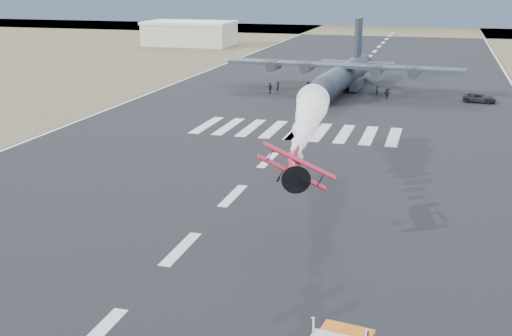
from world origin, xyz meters
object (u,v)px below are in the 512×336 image
at_px(crew_d, 270,88).
at_px(crew_f, 387,93).
at_px(crew_b, 278,86).
at_px(hangar_left, 190,33).
at_px(transport_aircraft, 344,73).
at_px(crew_a, 317,92).
at_px(aerobatic_biplane, 294,167).
at_px(crew_g, 377,91).
at_px(crew_c, 388,93).
at_px(support_vehicle, 479,98).
at_px(crew_e, 308,87).
at_px(crew_h, 325,92).

xyz_separation_m(crew_d, crew_f, (19.08, 0.40, -0.06)).
bearing_deg(crew_b, crew_d, -175.00).
height_order(hangar_left, transport_aircraft, transport_aircraft).
relative_size(crew_a, crew_d, 0.95).
distance_m(aerobatic_biplane, crew_g, 62.44).
height_order(transport_aircraft, crew_b, transport_aircraft).
bearing_deg(crew_d, crew_c, 31.00).
bearing_deg(transport_aircraft, support_vehicle, -9.91).
distance_m(aerobatic_biplane, crew_f, 60.52).
xyz_separation_m(support_vehicle, crew_a, (-24.87, -2.79, 0.15)).
bearing_deg(crew_d, hangar_left, 151.17).
bearing_deg(crew_e, aerobatic_biplane, -59.25).
height_order(crew_b, crew_c, crew_c).
height_order(aerobatic_biplane, crew_h, aerobatic_biplane).
bearing_deg(crew_a, crew_f, -24.84).
relative_size(crew_d, crew_f, 1.08).
height_order(hangar_left, crew_e, hangar_left).
distance_m(hangar_left, crew_a, 87.21).
xyz_separation_m(aerobatic_biplane, crew_b, (-16.83, 62.89, -4.88)).
bearing_deg(crew_c, transport_aircraft, 144.86).
xyz_separation_m(hangar_left, crew_g, (59.13, -67.29, -2.58)).
bearing_deg(crew_f, hangar_left, 81.68).
bearing_deg(aerobatic_biplane, crew_b, 96.71).
height_order(crew_c, crew_d, crew_c).
bearing_deg(hangar_left, crew_h, -53.88).
bearing_deg(transport_aircraft, crew_c, -33.90).
bearing_deg(crew_c, crew_b, 174.44).
distance_m(hangar_left, crew_g, 89.62).
xyz_separation_m(crew_a, crew_b, (-7.52, 4.74, -0.06)).
height_order(support_vehicle, crew_h, crew_h).
xyz_separation_m(transport_aircraft, crew_g, (5.95, -4.05, -2.12)).
xyz_separation_m(crew_a, crew_f, (10.89, 2.16, -0.02)).
relative_size(crew_a, crew_g, 1.02).
height_order(transport_aircraft, crew_a, transport_aircraft).
height_order(crew_c, crew_e, crew_c).
height_order(crew_c, crew_f, crew_c).
distance_m(crew_e, crew_f, 13.60).
distance_m(transport_aircraft, crew_a, 8.99).
bearing_deg(support_vehicle, transport_aircraft, 81.80).
bearing_deg(hangar_left, support_vehicle, -42.49).
relative_size(transport_aircraft, crew_a, 23.59).
relative_size(support_vehicle, crew_g, 3.03).
xyz_separation_m(crew_a, crew_h, (1.19, 1.19, -0.04)).
relative_size(crew_a, crew_e, 0.95).
xyz_separation_m(crew_b, crew_c, (18.53, -2.70, 0.13)).
bearing_deg(crew_e, hangar_left, 145.81).
bearing_deg(crew_c, hangar_left, 134.08).
distance_m(crew_b, crew_d, 3.06).
relative_size(transport_aircraft, crew_h, 24.64).
bearing_deg(hangar_left, crew_b, -57.47).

